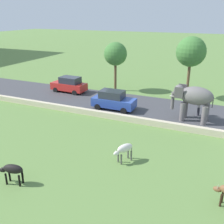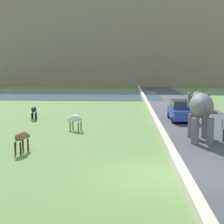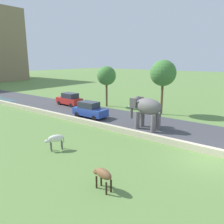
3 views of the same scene
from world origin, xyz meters
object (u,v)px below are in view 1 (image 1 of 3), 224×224
object	(u,v)px
elephant	(193,98)
cow_white	(124,149)
car_red	(69,85)
cow_black	(12,170)
person_beside_elephant	(199,107)
car_blue	(113,100)

from	to	relation	value
elephant	cow_white	bearing A→B (deg)	161.80
car_red	elephant	bearing A→B (deg)	-102.64
elephant	car_red	distance (m)	14.34
elephant	cow_white	size ratio (longest dim) A/B	2.57
elephant	car_red	xyz separation A→B (m)	(3.13, 13.95, -1.14)
cow_white	cow_black	distance (m)	6.34
elephant	cow_black	distance (m)	14.71
elephant	cow_black	bearing A→B (deg)	150.41
person_beside_elephant	cow_white	bearing A→B (deg)	162.05
car_blue	cow_white	bearing A→B (deg)	-152.21
car_blue	cow_white	distance (m)	9.36
car_red	cow_black	world-z (taller)	car_red
car_red	car_blue	world-z (taller)	same
elephant	car_blue	bearing A→B (deg)	90.15
elephant	cow_white	world-z (taller)	elephant
car_red	cow_black	distance (m)	17.24
elephant	person_beside_elephant	xyz separation A→B (m)	(1.40, -0.41, -1.16)
elephant	car_blue	distance (m)	7.18
car_blue	car_red	bearing A→B (deg)	65.35
elephant	cow_white	distance (m)	8.82
person_beside_elephant	cow_white	size ratio (longest dim) A/B	1.19
person_beside_elephant	cow_white	world-z (taller)	person_beside_elephant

